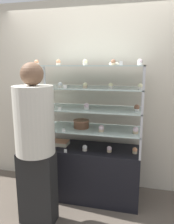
# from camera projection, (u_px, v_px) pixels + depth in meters

# --- Properties ---
(ground_plane) EXTENTS (20.00, 20.00, 0.00)m
(ground_plane) POSITION_uv_depth(u_px,v_px,m) (87.00, 195.00, 2.98)
(ground_plane) COLOR brown
(back_wall) EXTENTS (8.00, 0.05, 2.60)m
(back_wall) POSITION_uv_depth(u_px,v_px,m) (94.00, 97.00, 3.10)
(back_wall) COLOR beige
(back_wall) RESTS_ON ground_plane
(display_base) EXTENTS (1.37, 0.51, 0.69)m
(display_base) POSITION_uv_depth(u_px,v_px,m) (87.00, 172.00, 2.91)
(display_base) COLOR black
(display_base) RESTS_ON ground_plane
(display_riser_lower) EXTENTS (1.37, 0.51, 0.26)m
(display_riser_lower) POSITION_uv_depth(u_px,v_px,m) (87.00, 129.00, 2.79)
(display_riser_lower) COLOR #B7B7BC
(display_riser_lower) RESTS_ON display_base
(display_riser_middle) EXTENTS (1.37, 0.51, 0.26)m
(display_riser_middle) POSITION_uv_depth(u_px,v_px,m) (87.00, 109.00, 2.74)
(display_riser_middle) COLOR #B7B7BC
(display_riser_middle) RESTS_ON display_riser_lower
(display_riser_upper) EXTENTS (1.37, 0.51, 0.26)m
(display_riser_upper) POSITION_uv_depth(u_px,v_px,m) (87.00, 88.00, 2.68)
(display_riser_upper) COLOR #B7B7BC
(display_riser_upper) RESTS_ON display_riser_middle
(display_riser_top) EXTENTS (1.37, 0.51, 0.26)m
(display_riser_top) POSITION_uv_depth(u_px,v_px,m) (87.00, 67.00, 2.63)
(display_riser_top) COLOR #B7B7BC
(display_riser_top) RESTS_ON display_riser_upper
(layer_cake_centerpiece) EXTENTS (0.20, 0.20, 0.10)m
(layer_cake_centerpiece) POSITION_uv_depth(u_px,v_px,m) (81.00, 124.00, 2.78)
(layer_cake_centerpiece) COLOR brown
(layer_cake_centerpiece) RESTS_ON display_riser_lower
(sheet_cake_frosted) EXTENTS (0.21, 0.16, 0.06)m
(sheet_cake_frosted) POSITION_uv_depth(u_px,v_px,m) (60.00, 143.00, 2.92)
(sheet_cake_frosted) COLOR beige
(sheet_cake_frosted) RESTS_ON display_base
(cupcake_0) EXTENTS (0.06, 0.06, 0.08)m
(cupcake_0) POSITION_uv_depth(u_px,v_px,m) (40.00, 143.00, 2.88)
(cupcake_0) COLOR white
(cupcake_0) RESTS_ON display_base
(cupcake_1) EXTENTS (0.06, 0.06, 0.08)m
(cupcake_1) POSITION_uv_depth(u_px,v_px,m) (84.00, 148.00, 2.72)
(cupcake_1) COLOR beige
(cupcake_1) RESTS_ON display_base
(cupcake_2) EXTENTS (0.06, 0.06, 0.08)m
(cupcake_2) POSITION_uv_depth(u_px,v_px,m) (109.00, 149.00, 2.68)
(cupcake_2) COLOR #CCB28C
(cupcake_2) RESTS_ON display_base
(cupcake_3) EXTENTS (0.06, 0.06, 0.08)m
(cupcake_3) POSITION_uv_depth(u_px,v_px,m) (135.00, 150.00, 2.64)
(cupcake_3) COLOR #CCB28C
(cupcake_3) RESTS_ON display_base
(price_tag_0) EXTENTS (0.04, 0.00, 0.04)m
(price_tag_0) POSITION_uv_depth(u_px,v_px,m) (65.00, 151.00, 2.66)
(price_tag_0) COLOR white
(price_tag_0) RESTS_ON display_base
(cupcake_4) EXTENTS (0.07, 0.07, 0.08)m
(cupcake_4) POSITION_uv_depth(u_px,v_px,m) (39.00, 124.00, 2.81)
(cupcake_4) COLOR beige
(cupcake_4) RESTS_ON display_riser_lower
(cupcake_5) EXTENTS (0.07, 0.07, 0.08)m
(cupcake_5) POSITION_uv_depth(u_px,v_px,m) (101.00, 129.00, 2.63)
(cupcake_5) COLOR #CCB28C
(cupcake_5) RESTS_ON display_riser_lower
(cupcake_6) EXTENTS (0.07, 0.07, 0.08)m
(cupcake_6) POSITION_uv_depth(u_px,v_px,m) (136.00, 130.00, 2.55)
(cupcake_6) COLOR #CCB28C
(cupcake_6) RESTS_ON display_riser_lower
(price_tag_1) EXTENTS (0.04, 0.00, 0.04)m
(price_tag_1) POSITION_uv_depth(u_px,v_px,m) (64.00, 130.00, 2.61)
(price_tag_1) COLOR white
(price_tag_1) RESTS_ON display_riser_lower
(cupcake_7) EXTENTS (0.06, 0.06, 0.08)m
(cupcake_7) POSITION_uv_depth(u_px,v_px,m) (39.00, 104.00, 2.80)
(cupcake_7) COLOR #CCB28C
(cupcake_7) RESTS_ON display_riser_middle
(cupcake_8) EXTENTS (0.06, 0.06, 0.08)m
(cupcake_8) POSITION_uv_depth(u_px,v_px,m) (86.00, 106.00, 2.65)
(cupcake_8) COLOR white
(cupcake_8) RESTS_ON display_riser_middle
(cupcake_9) EXTENTS (0.06, 0.06, 0.08)m
(cupcake_9) POSITION_uv_depth(u_px,v_px,m) (137.00, 108.00, 2.55)
(cupcake_9) COLOR white
(cupcake_9) RESTS_ON display_riser_middle
(price_tag_2) EXTENTS (0.04, 0.00, 0.04)m
(price_tag_2) POSITION_uv_depth(u_px,v_px,m) (60.00, 109.00, 2.57)
(price_tag_2) COLOR white
(price_tag_2) RESTS_ON display_riser_middle
(cupcake_10) EXTENTS (0.05, 0.05, 0.06)m
(cupcake_10) POSITION_uv_depth(u_px,v_px,m) (38.00, 84.00, 2.76)
(cupcake_10) COLOR white
(cupcake_10) RESTS_ON display_riser_upper
(cupcake_11) EXTENTS (0.05, 0.05, 0.06)m
(cupcake_11) POSITION_uv_depth(u_px,v_px,m) (60.00, 85.00, 2.62)
(cupcake_11) COLOR beige
(cupcake_11) RESTS_ON display_riser_upper
(cupcake_12) EXTENTS (0.05, 0.05, 0.06)m
(cupcake_12) POSITION_uv_depth(u_px,v_px,m) (85.00, 85.00, 2.58)
(cupcake_12) COLOR #CCB28C
(cupcake_12) RESTS_ON display_riser_upper
(cupcake_13) EXTENTS (0.05, 0.05, 0.06)m
(cupcake_13) POSITION_uv_depth(u_px,v_px,m) (111.00, 86.00, 2.54)
(cupcake_13) COLOR beige
(cupcake_13) RESTS_ON display_riser_upper
(cupcake_14) EXTENTS (0.05, 0.05, 0.06)m
(cupcake_14) POSITION_uv_depth(u_px,v_px,m) (140.00, 86.00, 2.46)
(cupcake_14) COLOR beige
(cupcake_14) RESTS_ON display_riser_upper
(price_tag_3) EXTENTS (0.04, 0.00, 0.04)m
(price_tag_3) POSITION_uv_depth(u_px,v_px,m) (65.00, 87.00, 2.50)
(price_tag_3) COLOR white
(price_tag_3) RESTS_ON display_riser_upper
(cupcake_15) EXTENTS (0.05, 0.05, 0.07)m
(cupcake_15) POSITION_uv_depth(u_px,v_px,m) (37.00, 63.00, 2.70)
(cupcake_15) COLOR beige
(cupcake_15) RESTS_ON display_riser_top
(cupcake_16) EXTENTS (0.05, 0.05, 0.07)m
(cupcake_16) POSITION_uv_depth(u_px,v_px,m) (58.00, 62.00, 2.57)
(cupcake_16) COLOR beige
(cupcake_16) RESTS_ON display_riser_top
(cupcake_17) EXTENTS (0.05, 0.05, 0.07)m
(cupcake_17) POSITION_uv_depth(u_px,v_px,m) (85.00, 62.00, 2.51)
(cupcake_17) COLOR beige
(cupcake_17) RESTS_ON display_riser_top
(cupcake_18) EXTENTS (0.05, 0.05, 0.07)m
(cupcake_18) POSITION_uv_depth(u_px,v_px,m) (113.00, 62.00, 2.50)
(cupcake_18) COLOR #CCB28C
(cupcake_18) RESTS_ON display_riser_top
(cupcake_19) EXTENTS (0.05, 0.05, 0.07)m
(cupcake_19) POSITION_uv_depth(u_px,v_px,m) (140.00, 62.00, 2.39)
(cupcake_19) COLOR white
(cupcake_19) RESTS_ON display_riser_top
(price_tag_4) EXTENTS (0.04, 0.00, 0.04)m
(price_tag_4) POSITION_uv_depth(u_px,v_px,m) (121.00, 63.00, 2.30)
(price_tag_4) COLOR white
(price_tag_4) RESTS_ON display_riser_top
(donut_glazed) EXTENTS (0.12, 0.12, 0.03)m
(donut_glazed) POSITION_uv_depth(u_px,v_px,m) (114.00, 64.00, 2.57)
(donut_glazed) COLOR #EFE5CC
(donut_glazed) RESTS_ON display_riser_top
(customer_figure) EXTENTS (0.41, 0.41, 1.77)m
(customer_figure) POSITION_uv_depth(u_px,v_px,m) (35.00, 142.00, 2.30)
(customer_figure) COLOR black
(customer_figure) RESTS_ON ground_plane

